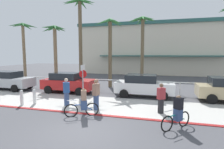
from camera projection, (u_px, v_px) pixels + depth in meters
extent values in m
plane|color=#4C4C51|center=(127.00, 89.00, 17.19)|extent=(80.00, 80.00, 0.00)
cube|color=beige|center=(110.00, 105.00, 11.62)|extent=(44.00, 4.00, 0.02)
cube|color=maroon|center=(100.00, 115.00, 9.71)|extent=(44.00, 0.24, 0.03)
cube|color=beige|center=(159.00, 51.00, 33.18)|extent=(25.84, 11.66, 7.81)
cube|color=#2D605B|center=(159.00, 27.00, 32.72)|extent=(26.44, 12.26, 0.50)
cube|color=#2D605B|center=(158.00, 56.00, 27.21)|extent=(18.09, 1.20, 0.16)
cylinder|color=white|center=(124.00, 80.00, 15.64)|extent=(18.40, 0.08, 0.08)
cylinder|color=white|center=(33.00, 82.00, 18.10)|extent=(0.08, 0.08, 1.00)
cylinder|color=white|center=(53.00, 83.00, 17.50)|extent=(0.08, 0.08, 1.00)
cylinder|color=white|center=(75.00, 84.00, 16.90)|extent=(0.08, 0.08, 1.00)
cylinder|color=white|center=(98.00, 85.00, 16.29)|extent=(0.08, 0.08, 1.00)
cylinder|color=white|center=(123.00, 86.00, 15.69)|extent=(0.08, 0.08, 1.00)
cylinder|color=white|center=(151.00, 87.00, 15.09)|extent=(0.08, 0.08, 1.00)
cylinder|color=white|center=(180.00, 89.00, 14.49)|extent=(0.08, 0.08, 1.00)
cylinder|color=white|center=(212.00, 90.00, 13.89)|extent=(0.08, 0.08, 1.00)
cylinder|color=gray|center=(83.00, 87.00, 11.85)|extent=(0.08, 0.08, 2.20)
cube|color=white|center=(83.00, 68.00, 11.71)|extent=(0.04, 0.56, 0.36)
cylinder|color=red|center=(83.00, 74.00, 11.76)|extent=(0.52, 0.03, 0.52)
cylinder|color=white|center=(34.00, 98.00, 11.86)|extent=(0.20, 0.20, 0.85)
sphere|color=white|center=(34.00, 91.00, 11.80)|extent=(0.20, 0.20, 0.20)
cylinder|color=white|center=(22.00, 99.00, 11.57)|extent=(0.20, 0.20, 0.85)
sphere|color=white|center=(21.00, 91.00, 11.52)|extent=(0.20, 0.20, 0.20)
cylinder|color=#846B4C|center=(24.00, 52.00, 23.09)|extent=(0.36, 0.36, 7.01)
cone|color=#2D6B33|center=(27.00, 26.00, 22.57)|extent=(1.35, 0.32, 0.75)
cone|color=#2D6B33|center=(30.00, 26.00, 23.17)|extent=(1.54, 1.54, 0.66)
cone|color=#2D6B33|center=(27.00, 27.00, 23.53)|extent=(0.32, 1.77, 0.81)
cone|color=#2D6B33|center=(22.00, 27.00, 23.44)|extent=(1.45, 1.45, 0.71)
cone|color=#2D6B33|center=(17.00, 25.00, 22.93)|extent=(1.66, 0.32, 0.59)
cone|color=#2D6B33|center=(15.00, 25.00, 22.33)|extent=(1.41, 1.41, 0.65)
cone|color=#2D6B33|center=(19.00, 25.00, 22.09)|extent=(0.32, 1.44, 0.74)
cone|color=#2D6B33|center=(23.00, 25.00, 22.18)|extent=(1.20, 1.20, 0.75)
cylinder|color=#846B4C|center=(56.00, 56.00, 19.13)|extent=(0.36, 0.36, 6.08)
cone|color=#2D6B33|center=(60.00, 28.00, 18.64)|extent=(1.39, 0.32, 0.61)
cone|color=#2D6B33|center=(60.00, 29.00, 19.18)|extent=(1.08, 1.24, 0.69)
cone|color=#2D6B33|center=(58.00, 29.00, 19.71)|extent=(0.73, 1.89, 0.57)
cone|color=#2D6B33|center=(51.00, 29.00, 19.25)|extent=(1.41, 0.90, 0.63)
cone|color=#2D6B33|center=(48.00, 29.00, 18.71)|extent=(1.36, 0.88, 0.83)
cone|color=#2D6B33|center=(48.00, 27.00, 18.05)|extent=(0.71, 1.82, 0.60)
cone|color=#2D6B33|center=(55.00, 28.00, 18.22)|extent=(1.13, 1.30, 0.72)
cylinder|color=brown|center=(80.00, 44.00, 18.41)|extent=(0.36, 0.36, 8.60)
cone|color=#387F3D|center=(88.00, 1.00, 17.74)|extent=(1.75, 0.32, 0.72)
cone|color=#387F3D|center=(87.00, 2.00, 18.32)|extent=(1.33, 1.33, 0.59)
cone|color=#387F3D|center=(83.00, 5.00, 18.82)|extent=(0.32, 1.88, 0.83)
cone|color=#387F3D|center=(77.00, 3.00, 18.65)|extent=(1.42, 1.42, 0.61)
cone|color=#387F3D|center=(71.00, 2.00, 18.19)|extent=(1.90, 0.32, 0.62)
cone|color=#387F3D|center=(71.00, 1.00, 17.54)|extent=(1.51, 1.51, 0.83)
cone|color=#387F3D|center=(82.00, 0.00, 17.40)|extent=(1.21, 1.21, 0.73)
cylinder|color=brown|center=(110.00, 54.00, 17.72)|extent=(0.36, 0.36, 6.52)
cone|color=#387F3D|center=(117.00, 22.00, 17.21)|extent=(1.41, 0.32, 0.75)
cone|color=#387F3D|center=(116.00, 23.00, 17.99)|extent=(1.18, 1.72, 0.78)
cone|color=#387F3D|center=(108.00, 23.00, 18.04)|extent=(1.00, 1.42, 0.64)
cone|color=#387F3D|center=(102.00, 22.00, 17.59)|extent=(1.68, 0.32, 0.71)
cone|color=#387F3D|center=(105.00, 22.00, 16.91)|extent=(1.02, 1.44, 0.79)
cone|color=#387F3D|center=(112.00, 20.00, 16.71)|extent=(1.00, 1.41, 0.58)
cylinder|color=brown|center=(142.00, 52.00, 19.24)|extent=(0.36, 0.36, 7.03)
cone|color=#387F3D|center=(149.00, 19.00, 18.71)|extent=(1.31, 0.32, 0.67)
cone|color=#387F3D|center=(150.00, 20.00, 19.22)|extent=(1.55, 1.38, 0.59)
cone|color=#387F3D|center=(145.00, 21.00, 19.65)|extent=(0.63, 1.83, 0.63)
cone|color=#387F3D|center=(139.00, 22.00, 19.72)|extent=(1.20, 1.77, 0.83)
cone|color=#387F3D|center=(136.00, 20.00, 19.30)|extent=(1.61, 0.85, 0.69)
cone|color=#387F3D|center=(135.00, 20.00, 18.81)|extent=(1.72, 0.89, 0.78)
cone|color=#387F3D|center=(138.00, 18.00, 18.33)|extent=(1.08, 1.55, 0.67)
cone|color=#387F3D|center=(143.00, 18.00, 18.16)|extent=(0.58, 1.57, 0.73)
cone|color=#387F3D|center=(149.00, 18.00, 18.21)|extent=(1.51, 1.34, 0.72)
cube|color=#B2B7BC|center=(10.00, 82.00, 16.73)|extent=(4.40, 1.80, 0.80)
cube|color=#1E2328|center=(7.00, 74.00, 16.72)|extent=(2.29, 1.58, 0.56)
cylinder|color=black|center=(29.00, 85.00, 17.27)|extent=(0.66, 0.22, 0.66)
cylinder|color=black|center=(15.00, 88.00, 15.54)|extent=(0.66, 0.22, 0.66)
cylinder|color=black|center=(5.00, 84.00, 18.00)|extent=(0.66, 0.22, 0.66)
cube|color=red|center=(69.00, 84.00, 15.45)|extent=(4.40, 1.80, 0.80)
cube|color=#1E2328|center=(66.00, 76.00, 15.44)|extent=(2.29, 1.58, 0.56)
cylinder|color=black|center=(88.00, 88.00, 15.99)|extent=(0.66, 0.22, 0.66)
cylinder|color=black|center=(79.00, 92.00, 14.26)|extent=(0.66, 0.22, 0.66)
cylinder|color=black|center=(60.00, 86.00, 16.72)|extent=(0.66, 0.22, 0.66)
cylinder|color=black|center=(48.00, 90.00, 15.00)|extent=(0.66, 0.22, 0.66)
cube|color=white|center=(144.00, 87.00, 13.93)|extent=(4.40, 1.80, 0.80)
cube|color=#1E2328|center=(141.00, 78.00, 13.92)|extent=(2.29, 1.58, 0.56)
cylinder|color=black|center=(163.00, 91.00, 14.47)|extent=(0.66, 0.22, 0.66)
cylinder|color=black|center=(163.00, 96.00, 12.74)|extent=(0.66, 0.22, 0.66)
cylinder|color=black|center=(128.00, 89.00, 15.20)|extent=(0.66, 0.22, 0.66)
cylinder|color=black|center=(124.00, 94.00, 13.47)|extent=(0.66, 0.22, 0.66)
cylinder|color=black|center=(206.00, 93.00, 13.56)|extent=(0.66, 0.22, 0.66)
cylinder|color=black|center=(212.00, 99.00, 11.84)|extent=(0.66, 0.22, 0.66)
torus|color=black|center=(167.00, 124.00, 7.64)|extent=(0.54, 0.56, 0.72)
torus|color=black|center=(184.00, 119.00, 8.21)|extent=(0.54, 0.56, 0.72)
cylinder|color=#197F7A|center=(179.00, 117.00, 8.02)|extent=(0.51, 0.54, 0.35)
cylinder|color=#197F7A|center=(171.00, 116.00, 7.73)|extent=(0.30, 0.31, 0.07)
cylinder|color=#197F7A|center=(178.00, 116.00, 7.96)|extent=(0.05, 0.05, 0.44)
cylinder|color=silver|center=(168.00, 111.00, 7.60)|extent=(0.37, 0.39, 0.04)
cube|color=#384C7A|center=(178.00, 115.00, 7.95)|extent=(0.42, 0.42, 0.52)
cube|color=black|center=(178.00, 103.00, 7.90)|extent=(0.43, 0.42, 0.52)
sphere|color=brown|center=(179.00, 98.00, 7.87)|extent=(0.22, 0.22, 0.22)
torus|color=black|center=(71.00, 111.00, 9.40)|extent=(0.66, 0.40, 0.72)
torus|color=black|center=(92.00, 109.00, 9.65)|extent=(0.66, 0.40, 0.72)
cylinder|color=#2851A8|center=(86.00, 107.00, 9.56)|extent=(0.63, 0.37, 0.35)
cylinder|color=#2851A8|center=(76.00, 105.00, 9.42)|extent=(0.36, 0.23, 0.07)
cylinder|color=#2851A8|center=(84.00, 106.00, 9.53)|extent=(0.05, 0.05, 0.44)
cylinder|color=silver|center=(72.00, 100.00, 9.35)|extent=(0.46, 0.27, 0.04)
cube|color=#384C7A|center=(84.00, 105.00, 9.52)|extent=(0.41, 0.40, 0.52)
cube|color=#93705B|center=(84.00, 95.00, 9.46)|extent=(0.39, 0.42, 0.52)
sphere|color=brown|center=(84.00, 91.00, 9.44)|extent=(0.22, 0.22, 0.22)
cylinder|color=#232326|center=(161.00, 106.00, 9.98)|extent=(0.45, 0.45, 0.80)
cube|color=#A33338|center=(161.00, 94.00, 9.90)|extent=(0.48, 0.45, 0.62)
sphere|color=brown|center=(161.00, 85.00, 9.85)|extent=(0.22, 0.22, 0.22)
cylinder|color=#384C7A|center=(67.00, 99.00, 11.53)|extent=(0.44, 0.44, 0.84)
cube|color=#2D5699|center=(66.00, 87.00, 11.45)|extent=(0.48, 0.43, 0.65)
sphere|color=beige|center=(66.00, 80.00, 11.40)|extent=(0.23, 0.23, 0.23)
cylinder|color=#384C7A|center=(96.00, 103.00, 10.60)|extent=(0.39, 0.39, 0.87)
cube|color=#93705B|center=(96.00, 90.00, 10.52)|extent=(0.35, 0.45, 0.67)
sphere|color=#9E7556|center=(96.00, 81.00, 10.46)|extent=(0.24, 0.24, 0.24)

